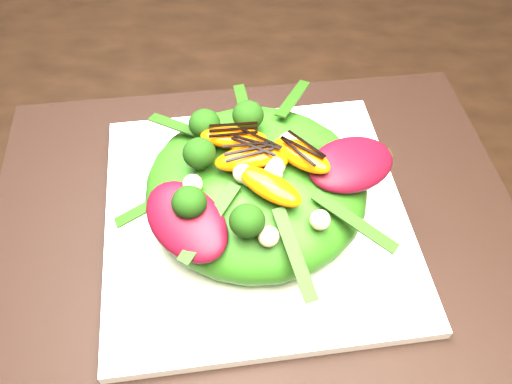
# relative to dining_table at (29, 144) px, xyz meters

# --- Properties ---
(floor) EXTENTS (4.00, 4.00, 0.01)m
(floor) POSITION_rel_dining_table_xyz_m (0.00, 0.00, -0.73)
(floor) COLOR brown
(floor) RESTS_ON ground
(dining_table) EXTENTS (1.60, 0.90, 0.75)m
(dining_table) POSITION_rel_dining_table_xyz_m (0.00, 0.00, 0.00)
(dining_table) COLOR black
(dining_table) RESTS_ON floor
(placemat) EXTENTS (0.59, 0.49, 0.00)m
(placemat) POSITION_rel_dining_table_xyz_m (0.28, -0.11, 0.02)
(placemat) COLOR black
(placemat) RESTS_ON dining_table
(plate_base) EXTENTS (0.35, 0.35, 0.01)m
(plate_base) POSITION_rel_dining_table_xyz_m (0.28, -0.11, 0.03)
(plate_base) COLOR white
(plate_base) RESTS_ON placemat
(salad_bowl) EXTENTS (0.30, 0.30, 0.02)m
(salad_bowl) POSITION_rel_dining_table_xyz_m (0.28, -0.11, 0.04)
(salad_bowl) COLOR white
(salad_bowl) RESTS_ON plate_base
(lettuce_mound) EXTENTS (0.25, 0.25, 0.07)m
(lettuce_mound) POSITION_rel_dining_table_xyz_m (0.28, -0.11, 0.08)
(lettuce_mound) COLOR #2A6412
(lettuce_mound) RESTS_ON salad_bowl
(radicchio_leaf) EXTENTS (0.10, 0.09, 0.02)m
(radicchio_leaf) POSITION_rel_dining_table_xyz_m (0.36, -0.10, 0.10)
(radicchio_leaf) COLOR #4A0715
(radicchio_leaf) RESTS_ON lettuce_mound
(orange_segment) EXTENTS (0.06, 0.03, 0.02)m
(orange_segment) POSITION_rel_dining_table_xyz_m (0.28, -0.08, 0.12)
(orange_segment) COLOR #F15C03
(orange_segment) RESTS_ON lettuce_mound
(broccoli_floret) EXTENTS (0.05, 0.05, 0.04)m
(broccoli_floret) POSITION_rel_dining_table_xyz_m (0.23, -0.09, 0.13)
(broccoli_floret) COLOR black
(broccoli_floret) RESTS_ON lettuce_mound
(macadamia_nut) EXTENTS (0.02, 0.02, 0.02)m
(macadamia_nut) POSITION_rel_dining_table_xyz_m (0.32, -0.16, 0.11)
(macadamia_nut) COLOR #FAF1B0
(macadamia_nut) RESTS_ON lettuce_mound
(balsamic_drizzle) EXTENTS (0.05, 0.01, 0.00)m
(balsamic_drizzle) POSITION_rel_dining_table_xyz_m (0.28, -0.08, 0.12)
(balsamic_drizzle) COLOR black
(balsamic_drizzle) RESTS_ON orange_segment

